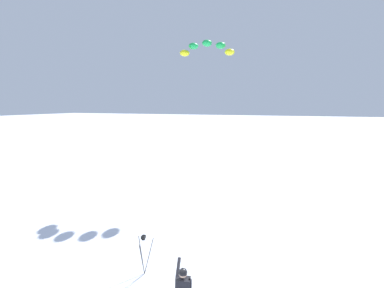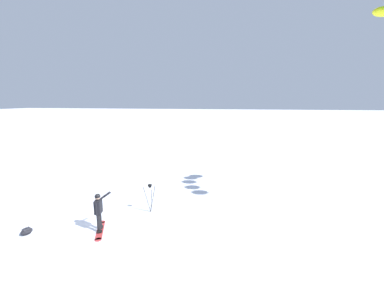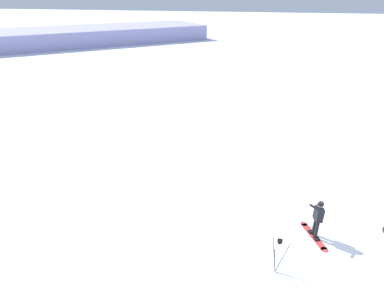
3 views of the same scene
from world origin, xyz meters
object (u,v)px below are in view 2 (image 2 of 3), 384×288
(snowboard, at_px, (100,230))
(gear_bag_large, at_px, (27,231))
(snowboarder, at_px, (99,208))
(camera_tripod, at_px, (150,193))

(snowboard, relative_size, gear_bag_large, 3.01)
(snowboard, distance_m, gear_bag_large, 3.11)
(snowboarder, relative_size, gear_bag_large, 3.19)
(snowboard, xyz_separation_m, camera_tripod, (2.19, -1.59, 1.04))
(snowboarder, distance_m, snowboard, 1.05)
(gear_bag_large, xyz_separation_m, camera_tripod, (3.07, -4.57, 0.92))
(snowboarder, relative_size, snowboard, 1.06)
(camera_tripod, bearing_deg, snowboarder, 144.20)
(camera_tripod, bearing_deg, snowboard, 144.04)
(gear_bag_large, bearing_deg, snowboarder, -73.77)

